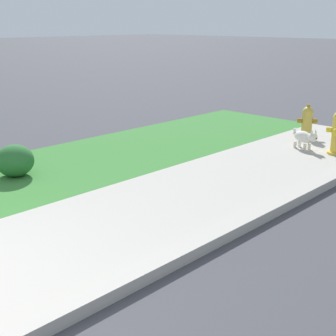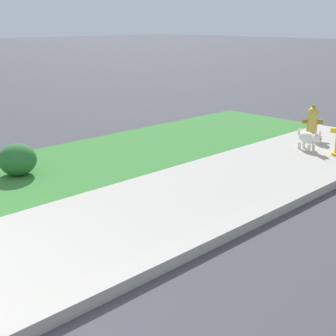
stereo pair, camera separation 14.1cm
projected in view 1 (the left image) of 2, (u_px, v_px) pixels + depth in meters
fire_hydrant_across_street at (307, 122)px, 9.09m from camera, size 0.35×0.36×0.66m
small_white_dog at (305, 137)px, 8.26m from camera, size 0.28×0.52×0.40m
shrub_bush_near_lamp at (15, 161)px, 6.83m from camera, size 0.55×0.55×0.47m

